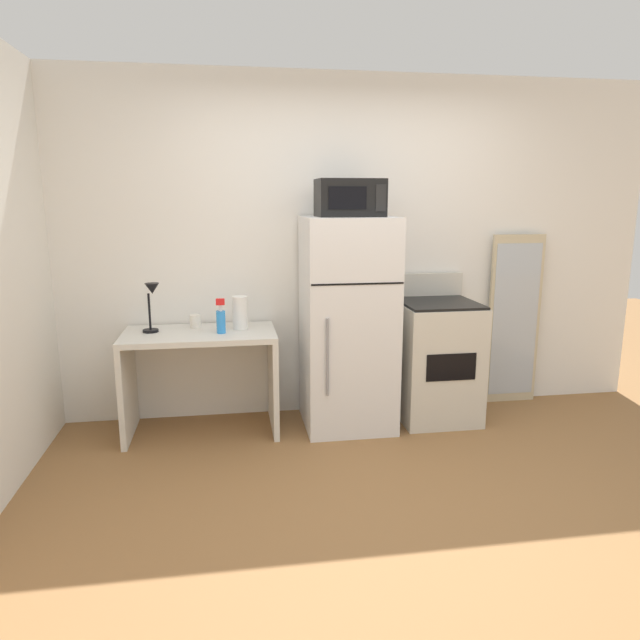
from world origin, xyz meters
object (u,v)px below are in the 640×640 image
paper_towel_roll (240,313)px  coffee_mug (195,321)px  microwave (350,198)px  oven_range (436,360)px  desk (201,363)px  desk_lamp (152,299)px  spray_bottle (221,319)px  refrigerator (348,324)px  leaning_mirror (514,320)px

paper_towel_roll → coffee_mug: paper_towel_roll is taller
microwave → oven_range: 1.41m
desk → oven_range: 1.78m
desk_lamp → coffee_mug: bearing=21.5°
spray_bottle → microwave: bearing=1.1°
desk_lamp → paper_towel_roll: size_ratio=1.47×
desk_lamp → refrigerator: size_ratio=0.23×
oven_range → leaning_mirror: bearing=18.6°
paper_towel_roll → microwave: 1.13m
microwave → refrigerator: bearing=90.3°
refrigerator → oven_range: size_ratio=1.41×
refrigerator → leaning_mirror: size_ratio=1.11×
refrigerator → desk_lamp: bearing=177.4°
spray_bottle → desk_lamp: bearing=167.9°
refrigerator → oven_range: 0.77m
desk_lamp → leaning_mirror: size_ratio=0.25×
oven_range → microwave: bearing=-176.5°
spray_bottle → refrigerator: refrigerator is taller
desk → oven_range: oven_range is taller
desk_lamp → microwave: microwave is taller
coffee_mug → oven_range: size_ratio=0.09×
refrigerator → leaning_mirror: refrigerator is taller
desk_lamp → refrigerator: 1.41m
spray_bottle → oven_range: size_ratio=0.23×
refrigerator → microwave: 0.91m
refrigerator → coffee_mug: bearing=171.0°
desk_lamp → paper_towel_roll: desk_lamp is taller
refrigerator → oven_range: refrigerator is taller
spray_bottle → leaning_mirror: size_ratio=0.18×
paper_towel_roll → spray_bottle: spray_bottle is taller
coffee_mug → spray_bottle: (0.19, -0.21, 0.05)m
desk_lamp → leaning_mirror: (2.86, 0.21, -0.29)m
desk_lamp → coffee_mug: 0.36m
microwave → oven_range: bearing=3.5°
oven_range → desk_lamp: bearing=178.9°
oven_range → leaning_mirror: 0.83m
refrigerator → microwave: bearing=-89.7°
leaning_mirror → paper_towel_roll: bearing=-175.0°
coffee_mug → microwave: bearing=-10.1°
desk → paper_towel_roll: paper_towel_roll is taller
coffee_mug → leaning_mirror: leaning_mirror is taller
leaning_mirror → desk_lamp: bearing=-175.7°
desk → leaning_mirror: leaning_mirror is taller
coffee_mug → leaning_mirror: size_ratio=0.07×
paper_towel_roll → coffee_mug: 0.35m
desk → desk_lamp: 0.57m
desk → refrigerator: refrigerator is taller
desk → coffee_mug: 0.32m
oven_range → leaning_mirror: (0.76, 0.26, 0.23)m
desk → spray_bottle: 0.37m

